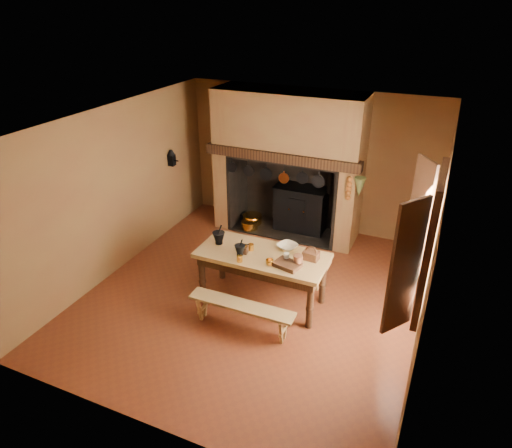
{
  "coord_description": "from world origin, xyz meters",
  "views": [
    {
      "loc": [
        2.44,
        -5.53,
        4.33
      ],
      "look_at": [
        -0.1,
        0.3,
        1.11
      ],
      "focal_mm": 32.0,
      "sensor_mm": 36.0,
      "label": 1
    }
  ],
  "objects_px": {
    "bench_front": "(241,311)",
    "coffee_grinder": "(244,249)",
    "wicker_basket": "(311,255)",
    "iron_range": "(301,208)",
    "work_table": "(262,261)",
    "mixing_bowl": "(287,246)"
  },
  "relations": [
    {
      "from": "coffee_grinder",
      "to": "iron_range",
      "type": "bearing_deg",
      "value": 80.38
    },
    {
      "from": "mixing_bowl",
      "to": "wicker_basket",
      "type": "relative_size",
      "value": 1.23
    },
    {
      "from": "coffee_grinder",
      "to": "work_table",
      "type": "bearing_deg",
      "value": 9.93
    },
    {
      "from": "work_table",
      "to": "bench_front",
      "type": "bearing_deg",
      "value": -90.0
    },
    {
      "from": "work_table",
      "to": "wicker_basket",
      "type": "bearing_deg",
      "value": 10.97
    },
    {
      "from": "coffee_grinder",
      "to": "mixing_bowl",
      "type": "bearing_deg",
      "value": 25.99
    },
    {
      "from": "work_table",
      "to": "mixing_bowl",
      "type": "xyz_separation_m",
      "value": [
        0.29,
        0.29,
        0.17
      ]
    },
    {
      "from": "bench_front",
      "to": "wicker_basket",
      "type": "relative_size",
      "value": 6.54
    },
    {
      "from": "iron_range",
      "to": "mixing_bowl",
      "type": "height_order",
      "value": "iron_range"
    },
    {
      "from": "iron_range",
      "to": "wicker_basket",
      "type": "height_order",
      "value": "iron_range"
    },
    {
      "from": "work_table",
      "to": "coffee_grinder",
      "type": "bearing_deg",
      "value": -161.32
    },
    {
      "from": "iron_range",
      "to": "bench_front",
      "type": "relative_size",
      "value": 1.03
    },
    {
      "from": "work_table",
      "to": "coffee_grinder",
      "type": "xyz_separation_m",
      "value": [
        -0.26,
        -0.09,
        0.2
      ]
    },
    {
      "from": "work_table",
      "to": "bench_front",
      "type": "xyz_separation_m",
      "value": [
        0.0,
        -0.76,
        -0.39
      ]
    },
    {
      "from": "work_table",
      "to": "mixing_bowl",
      "type": "bearing_deg",
      "value": 45.35
    },
    {
      "from": "bench_front",
      "to": "coffee_grinder",
      "type": "relative_size",
      "value": 9.14
    },
    {
      "from": "bench_front",
      "to": "mixing_bowl",
      "type": "xyz_separation_m",
      "value": [
        0.29,
        1.05,
        0.56
      ]
    },
    {
      "from": "bench_front",
      "to": "wicker_basket",
      "type": "height_order",
      "value": "wicker_basket"
    },
    {
      "from": "work_table",
      "to": "wicker_basket",
      "type": "relative_size",
      "value": 8.22
    },
    {
      "from": "work_table",
      "to": "coffee_grinder",
      "type": "relative_size",
      "value": 11.5
    },
    {
      "from": "iron_range",
      "to": "bench_front",
      "type": "xyz_separation_m",
      "value": [
        0.22,
        -3.3,
        -0.16
      ]
    },
    {
      "from": "iron_range",
      "to": "coffee_grinder",
      "type": "relative_size",
      "value": 9.38
    }
  ]
}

